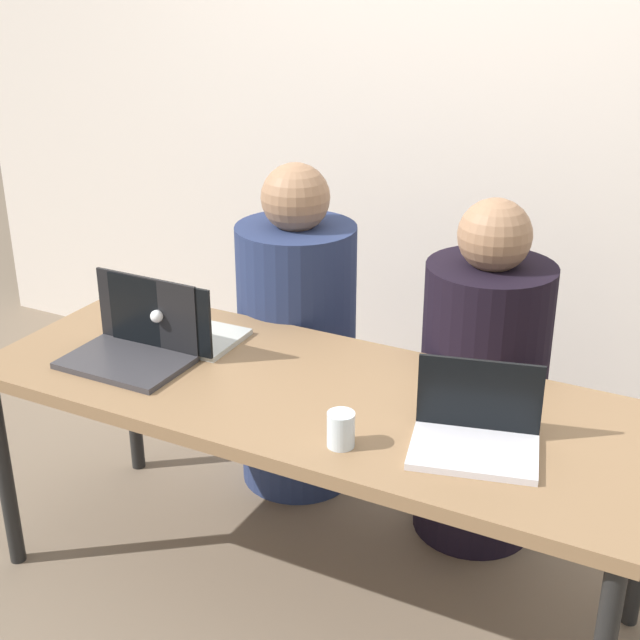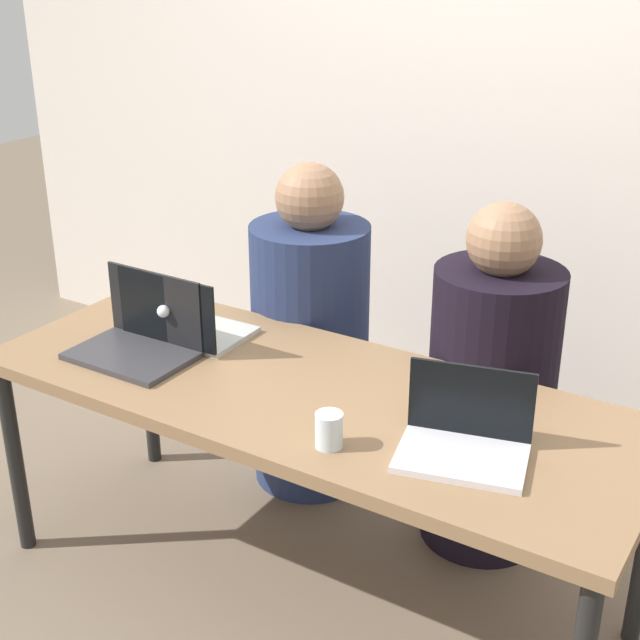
{
  "view_description": "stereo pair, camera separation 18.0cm",
  "coord_description": "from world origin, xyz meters",
  "px_view_note": "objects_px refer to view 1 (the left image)",
  "views": [
    {
      "loc": [
        1.05,
        -1.94,
        1.86
      ],
      "look_at": [
        0.0,
        0.07,
        0.88
      ],
      "focal_mm": 50.0,
      "sensor_mm": 36.0,
      "label": 1
    },
    {
      "loc": [
        1.2,
        -1.85,
        1.86
      ],
      "look_at": [
        0.0,
        0.07,
        0.88
      ],
      "focal_mm": 50.0,
      "sensor_mm": 36.0,
      "label": 2
    }
  ],
  "objects_px": {
    "laptop_front_right": "(476,432)",
    "water_glass_right": "(341,432)",
    "person_on_left": "(297,347)",
    "laptop_back_left": "(176,328)",
    "person_on_right": "(482,392)",
    "laptop_front_left": "(133,344)"
  },
  "relations": [
    {
      "from": "laptop_front_right",
      "to": "person_on_left",
      "type": "bearing_deg",
      "value": 129.02
    },
    {
      "from": "person_on_right",
      "to": "laptop_front_left",
      "type": "distance_m",
      "value": 1.11
    },
    {
      "from": "person_on_left",
      "to": "laptop_back_left",
      "type": "xyz_separation_m",
      "value": [
        -0.16,
        -0.47,
        0.23
      ]
    },
    {
      "from": "person_on_right",
      "to": "laptop_front_right",
      "type": "xyz_separation_m",
      "value": [
        0.17,
        -0.64,
        0.24
      ]
    },
    {
      "from": "person_on_left",
      "to": "water_glass_right",
      "type": "relative_size",
      "value": 13.01
    },
    {
      "from": "laptop_front_right",
      "to": "water_glass_right",
      "type": "distance_m",
      "value": 0.33
    },
    {
      "from": "laptop_front_left",
      "to": "person_on_left",
      "type": "bearing_deg",
      "value": 71.64
    },
    {
      "from": "person_on_left",
      "to": "person_on_right",
      "type": "distance_m",
      "value": 0.68
    },
    {
      "from": "laptop_back_left",
      "to": "water_glass_right",
      "type": "bearing_deg",
      "value": 155.19
    },
    {
      "from": "laptop_front_right",
      "to": "water_glass_right",
      "type": "height_order",
      "value": "laptop_front_right"
    },
    {
      "from": "person_on_left",
      "to": "water_glass_right",
      "type": "xyz_separation_m",
      "value": [
        0.55,
        -0.78,
        0.22
      ]
    },
    {
      "from": "person_on_left",
      "to": "laptop_front_right",
      "type": "xyz_separation_m",
      "value": [
        0.85,
        -0.64,
        0.22
      ]
    },
    {
      "from": "person_on_right",
      "to": "laptop_back_left",
      "type": "relative_size",
      "value": 3.17
    },
    {
      "from": "person_on_left",
      "to": "person_on_right",
      "type": "height_order",
      "value": "person_on_left"
    },
    {
      "from": "person_on_left",
      "to": "water_glass_right",
      "type": "height_order",
      "value": "person_on_left"
    },
    {
      "from": "person_on_right",
      "to": "person_on_left",
      "type": "bearing_deg",
      "value": 4.86
    },
    {
      "from": "laptop_back_left",
      "to": "water_glass_right",
      "type": "height_order",
      "value": "laptop_back_left"
    },
    {
      "from": "laptop_back_left",
      "to": "laptop_front_right",
      "type": "height_order",
      "value": "laptop_back_left"
    },
    {
      "from": "laptop_front_right",
      "to": "laptop_back_left",
      "type": "bearing_deg",
      "value": 156.58
    },
    {
      "from": "laptop_front_left",
      "to": "laptop_back_left",
      "type": "bearing_deg",
      "value": 74.43
    },
    {
      "from": "laptop_back_left",
      "to": "laptop_front_right",
      "type": "distance_m",
      "value": 1.03
    },
    {
      "from": "laptop_back_left",
      "to": "laptop_front_left",
      "type": "height_order",
      "value": "laptop_front_left"
    }
  ]
}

